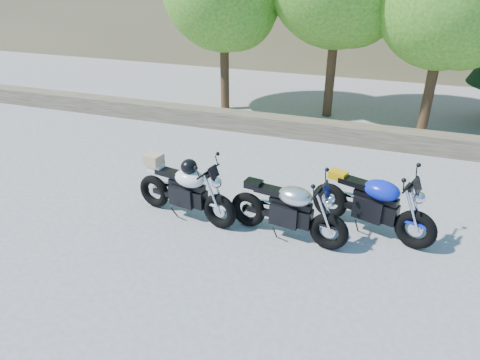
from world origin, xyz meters
name	(u,v)px	position (x,y,z in m)	size (l,w,h in m)	color
ground	(210,241)	(0.00, 0.00, 0.00)	(90.00, 90.00, 0.00)	gray
stone_wall	(287,126)	(0.00, 5.50, 0.25)	(22.00, 0.55, 0.50)	#4A3F31
tree_decid_right	(452,1)	(3.71, 6.94, 3.50)	(3.54, 3.54, 5.41)	#382314
silver_bike	(288,210)	(1.22, 0.59, 0.53)	(2.19, 0.69, 1.10)	black
white_bike	(184,189)	(-0.76, 0.62, 0.59)	(2.18, 0.73, 1.21)	black
blue_bike	(373,204)	(2.57, 1.23, 0.56)	(2.22, 0.98, 1.15)	black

